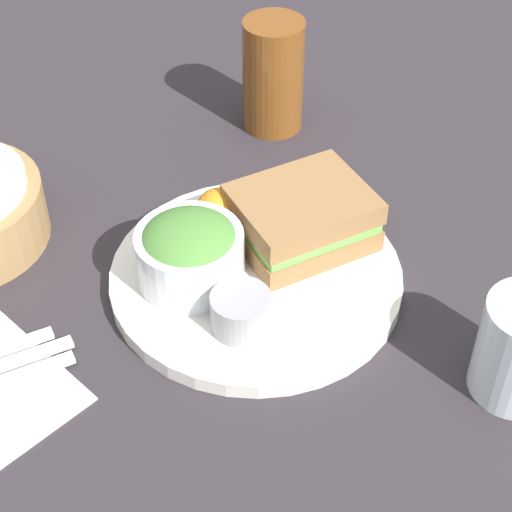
% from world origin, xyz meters
% --- Properties ---
extents(ground_plane, '(4.00, 4.00, 0.00)m').
position_xyz_m(ground_plane, '(0.00, 0.00, 0.00)').
color(ground_plane, '#2D282D').
extents(plate, '(0.28, 0.28, 0.02)m').
position_xyz_m(plate, '(0.00, 0.00, 0.01)').
color(plate, white).
rests_on(plate, ground_plane).
extents(sandwich, '(0.15, 0.14, 0.06)m').
position_xyz_m(sandwich, '(0.06, 0.00, 0.04)').
color(sandwich, olive).
rests_on(sandwich, plate).
extents(salad_bowl, '(0.10, 0.10, 0.07)m').
position_xyz_m(salad_bowl, '(-0.05, 0.04, 0.05)').
color(salad_bowl, white).
rests_on(salad_bowl, plate).
extents(dressing_cup, '(0.05, 0.05, 0.04)m').
position_xyz_m(dressing_cup, '(-0.06, -0.04, 0.03)').
color(dressing_cup, '#99999E').
rests_on(dressing_cup, plate).
extents(orange_wedge, '(0.05, 0.05, 0.05)m').
position_xyz_m(orange_wedge, '(0.02, 0.07, 0.04)').
color(orange_wedge, orange).
rests_on(orange_wedge, plate).
extents(drink_glass, '(0.07, 0.07, 0.13)m').
position_xyz_m(drink_glass, '(0.21, 0.17, 0.07)').
color(drink_glass, brown).
rests_on(drink_glass, ground_plane).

